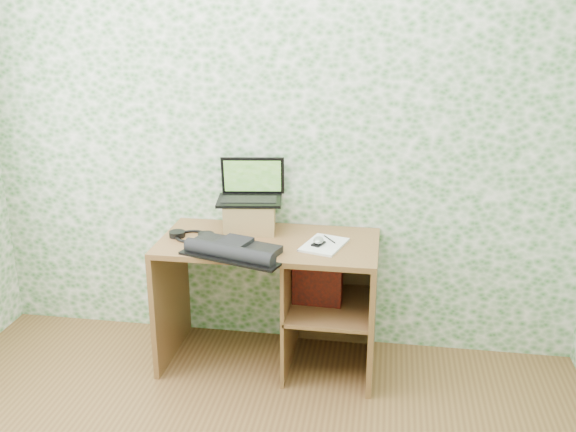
% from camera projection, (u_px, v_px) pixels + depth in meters
% --- Properties ---
extents(wall_back, '(3.50, 0.00, 3.50)m').
position_uv_depth(wall_back, '(278.00, 131.00, 3.63)').
color(wall_back, white).
rests_on(wall_back, ground).
extents(desk, '(1.20, 0.60, 0.75)m').
position_uv_depth(desk, '(284.00, 284.00, 3.62)').
color(desk, brown).
rests_on(desk, floor).
extents(riser, '(0.32, 0.28, 0.17)m').
position_uv_depth(riser, '(250.00, 216.00, 3.65)').
color(riser, '#9F7A47').
rests_on(riser, desk).
extents(laptop, '(0.39, 0.30, 0.24)m').
position_uv_depth(laptop, '(251.00, 191.00, 3.64)').
color(laptop, black).
rests_on(laptop, riser).
extents(keyboard, '(0.56, 0.42, 0.08)m').
position_uv_depth(keyboard, '(232.00, 250.00, 3.32)').
color(keyboard, black).
rests_on(keyboard, desk).
extents(headphones, '(0.26, 0.19, 0.03)m').
position_uv_depth(headphones, '(192.00, 236.00, 3.56)').
color(headphones, black).
rests_on(headphones, desk).
extents(notepad, '(0.26, 0.32, 0.01)m').
position_uv_depth(notepad, '(324.00, 245.00, 3.44)').
color(notepad, silver).
rests_on(notepad, desk).
extents(mouse, '(0.09, 0.10, 0.03)m').
position_uv_depth(mouse, '(318.00, 242.00, 3.42)').
color(mouse, '#B8B8BA').
rests_on(mouse, notepad).
extents(pen, '(0.07, 0.11, 0.01)m').
position_uv_depth(pen, '(330.00, 239.00, 3.50)').
color(pen, black).
rests_on(pen, notepad).
extents(red_box, '(0.28, 0.10, 0.33)m').
position_uv_depth(red_box, '(318.00, 277.00, 3.54)').
color(red_box, maroon).
rests_on(red_box, desk).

